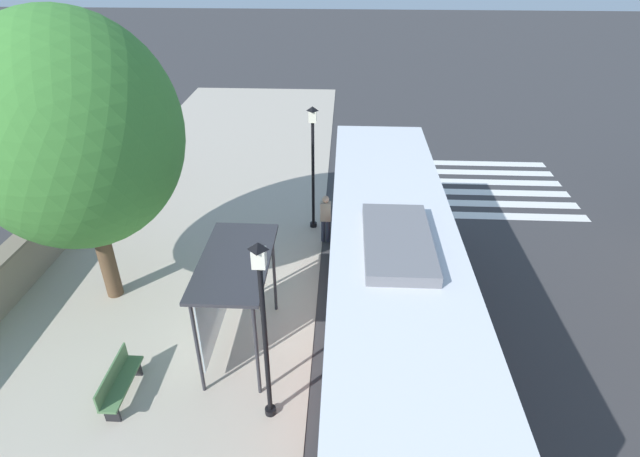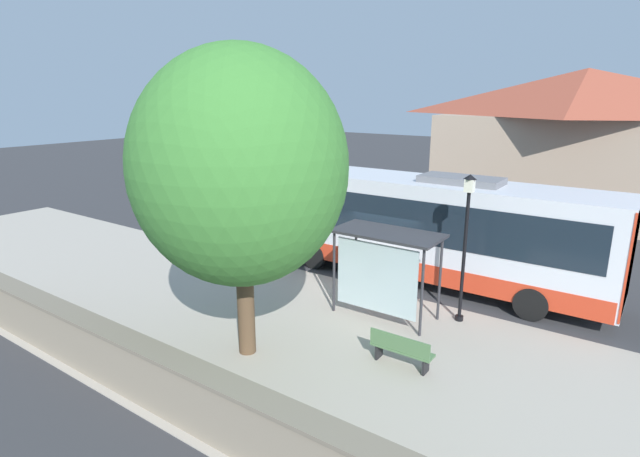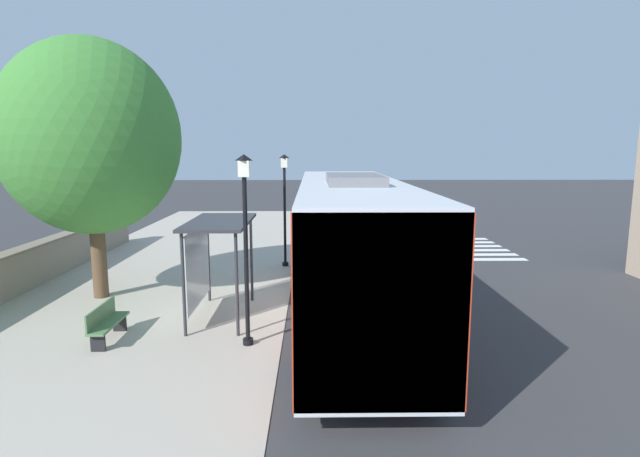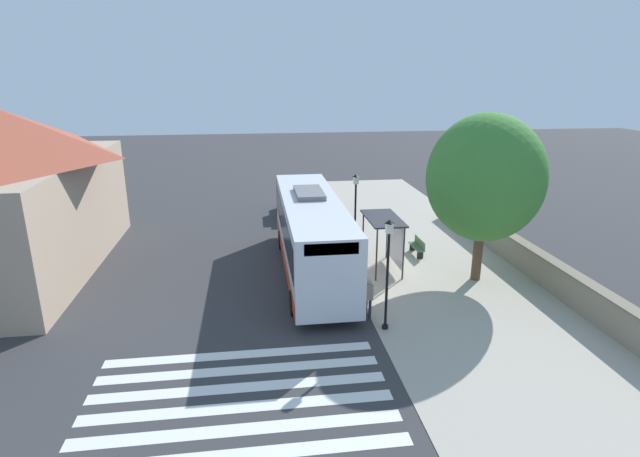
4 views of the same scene
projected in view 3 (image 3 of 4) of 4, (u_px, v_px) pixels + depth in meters
The scene contains 10 objects.
ground_plane at pixel (289, 303), 14.65m from camera, with size 120.00×120.00×0.00m, color #353538.
sidewalk_plaza at pixel (135, 303), 14.59m from camera, with size 9.00×44.00×0.02m.
crosswalk_stripes at pixel (407, 248), 22.75m from camera, with size 9.00×5.25×0.01m.
bus at pixel (351, 244), 13.18m from camera, with size 2.74×11.93×3.86m.
bus_shelter at pixel (214, 239), 13.09m from camera, with size 1.56×3.15×2.62m.
pedestrian at pixel (296, 245), 18.20m from camera, with size 0.34×0.22×1.69m.
bench at pixel (106, 322), 11.63m from camera, with size 0.40×1.58×0.88m.
street_lamp_near at pixel (285, 201), 18.86m from camera, with size 0.28×0.28×4.28m.
street_lamp_far at pixel (246, 235), 11.08m from camera, with size 0.28×0.28×4.36m.
shade_tree at pixel (90, 138), 14.45m from camera, with size 5.12×5.12×7.62m.
Camera 3 is at (0.73, -14.14, 4.46)m, focal length 28.00 mm.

